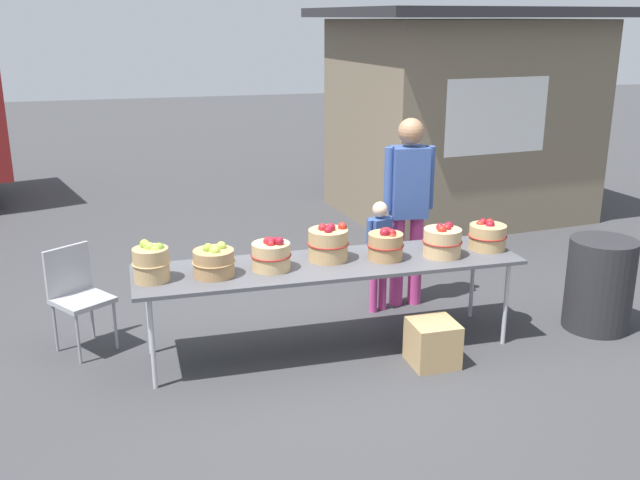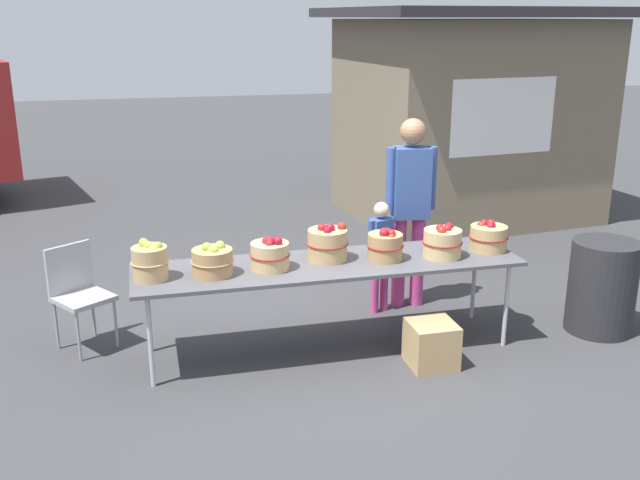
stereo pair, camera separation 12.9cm
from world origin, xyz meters
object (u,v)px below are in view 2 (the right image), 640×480
(apple_basket_green_0, at_px, (150,261))
(apple_basket_red_0, at_px, (270,254))
(apple_basket_red_1, at_px, (328,244))
(produce_crate, at_px, (431,344))
(apple_basket_red_3, at_px, (443,242))
(apple_basket_green_1, at_px, (212,261))
(market_table, at_px, (329,267))
(apple_basket_red_2, at_px, (385,245))
(trash_barrel, at_px, (602,287))
(apple_basket_red_4, at_px, (488,237))
(folding_chair, at_px, (78,288))
(child_customer, at_px, (380,248))
(vendor_adult, at_px, (410,198))

(apple_basket_green_0, height_order, apple_basket_red_0, apple_basket_green_0)
(apple_basket_red_1, relative_size, produce_crate, 0.95)
(apple_basket_red_3, bearing_deg, produce_crate, -119.73)
(apple_basket_green_1, height_order, apple_basket_red_0, apple_basket_red_0)
(market_table, distance_m, apple_basket_red_2, 0.49)
(apple_basket_red_0, xyz_separation_m, trash_barrel, (2.86, -0.19, -0.47))
(apple_basket_red_4, distance_m, folding_chair, 3.42)
(apple_basket_green_0, xyz_separation_m, apple_basket_red_0, (0.91, 0.01, -0.02))
(apple_basket_green_0, bearing_deg, apple_basket_red_3, -1.00)
(apple_basket_red_4, relative_size, child_customer, 0.31)
(apple_basket_red_2, relative_size, apple_basket_red_3, 0.92)
(produce_crate, bearing_deg, child_customer, 92.44)
(market_table, bearing_deg, apple_basket_red_2, -3.59)
(apple_basket_green_0, xyz_separation_m, apple_basket_red_2, (1.85, 0.01, -0.02))
(apple_basket_red_1, bearing_deg, apple_basket_red_3, -9.34)
(trash_barrel, bearing_deg, folding_chair, 169.98)
(apple_basket_red_0, bearing_deg, trash_barrel, -3.76)
(apple_basket_red_0, relative_size, child_customer, 0.30)
(apple_basket_red_2, bearing_deg, apple_basket_red_1, 166.92)
(apple_basket_red_4, relative_size, vendor_adult, 0.19)
(apple_basket_red_0, bearing_deg, apple_basket_green_1, -176.88)
(apple_basket_red_1, relative_size, apple_basket_red_4, 1.03)
(apple_basket_red_2, relative_size, vendor_adult, 0.17)
(apple_basket_red_1, height_order, apple_basket_red_3, apple_basket_red_1)
(market_table, height_order, apple_basket_green_0, apple_basket_green_0)
(market_table, xyz_separation_m, produce_crate, (0.70, -0.48, -0.54))
(apple_basket_red_1, height_order, child_customer, apple_basket_red_1)
(apple_basket_red_2, height_order, trash_barrel, apple_basket_red_2)
(trash_barrel, bearing_deg, market_table, 174.79)
(apple_basket_green_0, relative_size, vendor_adult, 0.17)
(market_table, relative_size, produce_crate, 8.70)
(market_table, xyz_separation_m, folding_chair, (-1.98, 0.55, -0.21))
(apple_basket_green_1, bearing_deg, produce_crate, -14.66)
(apple_basket_red_4, xyz_separation_m, produce_crate, (-0.68, -0.49, -0.69))
(market_table, bearing_deg, apple_basket_green_1, -176.71)
(apple_basket_red_0, height_order, vendor_adult, vendor_adult)
(folding_chair, bearing_deg, apple_basket_red_0, -55.55)
(market_table, bearing_deg, folding_chair, 164.36)
(apple_basket_red_0, xyz_separation_m, vendor_adult, (1.45, 0.78, 0.17))
(market_table, distance_m, apple_basket_red_4, 1.39)
(apple_basket_green_1, bearing_deg, apple_basket_red_0, 3.12)
(apple_basket_red_2, height_order, apple_basket_red_3, apple_basket_red_3)
(apple_basket_green_1, xyz_separation_m, produce_crate, (1.63, -0.43, -0.68))
(vendor_adult, bearing_deg, apple_basket_red_1, 41.66)
(market_table, bearing_deg, produce_crate, -34.32)
(vendor_adult, distance_m, folding_chair, 3.00)
(produce_crate, bearing_deg, folding_chair, 158.90)
(apple_basket_red_0, relative_size, apple_basket_red_1, 0.94)
(apple_basket_green_1, distance_m, apple_basket_red_0, 0.45)
(apple_basket_red_0, xyz_separation_m, apple_basket_red_4, (1.87, 0.03, -0.01))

